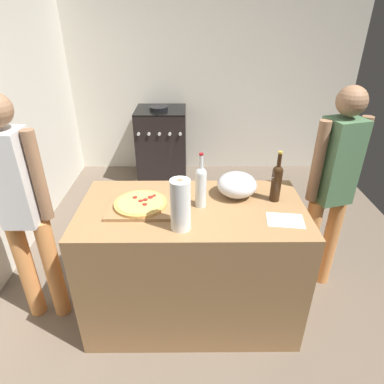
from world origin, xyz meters
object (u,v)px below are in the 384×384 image
pizza (141,203)px  wine_bottle_green (201,185)px  stove (162,145)px  paper_towel_roll (180,205)px  wine_bottle_amber (277,181)px  mixing_bowl (237,185)px  person_in_red (333,184)px  person_in_stripes (22,206)px

pizza → wine_bottle_green: bearing=3.1°
wine_bottle_green → stove: (-0.42, 2.24, -0.58)m
paper_towel_roll → wine_bottle_amber: 0.67m
pizza → wine_bottle_green: size_ratio=0.92×
mixing_bowl → person_in_red: 0.71m
paper_towel_roll → person_in_stripes: (-0.99, 0.22, -0.13)m
pizza → stove: 2.31m
pizza → wine_bottle_amber: size_ratio=0.97×
stove → person_in_red: 2.43m
stove → pizza: bearing=-88.7°
wine_bottle_green → person_in_red: 0.98m
wine_bottle_green → mixing_bowl: bearing=28.2°
mixing_bowl → wine_bottle_green: wine_bottle_green is taller
paper_towel_roll → wine_bottle_green: bearing=63.9°
pizza → stove: size_ratio=0.34×
pizza → person_in_stripes: (-0.73, -0.00, -0.01)m
wine_bottle_amber → person_in_red: 0.51m
pizza → wine_bottle_amber: bearing=6.0°
person_in_red → stove: bearing=124.4°
wine_bottle_green → person_in_stripes: size_ratio=0.22×
stove → wine_bottle_green: bearing=-79.3°
pizza → stove: bearing=91.3°
wine_bottle_amber → wine_bottle_green: bearing=-171.8°
wine_bottle_green → wine_bottle_amber: 0.48m
paper_towel_roll → mixing_bowl: bearing=46.0°
paper_towel_roll → wine_bottle_green: (0.12, 0.24, -0.00)m
mixing_bowl → stove: mixing_bowl is taller
stove → person_in_stripes: (-0.68, -2.26, 0.45)m
person_in_stripes → stove: bearing=73.3°
pizza → person_in_red: 1.33m
pizza → mixing_bowl: bearing=13.7°
wine_bottle_amber → stove: size_ratio=0.35×
wine_bottle_amber → pizza: bearing=-174.0°
paper_towel_roll → wine_bottle_green: size_ratio=0.86×
wine_bottle_green → stove: 2.35m
mixing_bowl → person_in_stripes: 1.35m
wine_bottle_amber → person_in_red: bearing=23.8°
pizza → person_in_red: person_in_red is taller
person_in_stripes → mixing_bowl: bearing=6.3°
wine_bottle_amber → person_in_stripes: 1.58m
mixing_bowl → wine_bottle_amber: size_ratio=0.77×
person_in_stripes → person_in_red: bearing=8.1°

